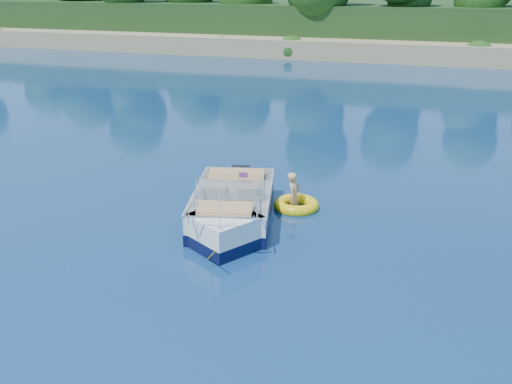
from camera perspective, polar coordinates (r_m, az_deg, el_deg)
ground at (r=13.49m, az=-4.00°, el=-6.82°), size 160.00×160.00×0.00m
shoreline at (r=75.12m, az=15.54°, el=15.96°), size 170.00×59.00×6.00m
motorboat at (r=15.25m, az=-2.46°, el=-1.88°), size 2.92×5.63×1.91m
tow_tube at (r=16.39m, az=4.06°, el=-1.32°), size 1.73×1.73×0.35m
boy at (r=16.51m, az=3.83°, el=-1.49°), size 0.39×0.80×1.53m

